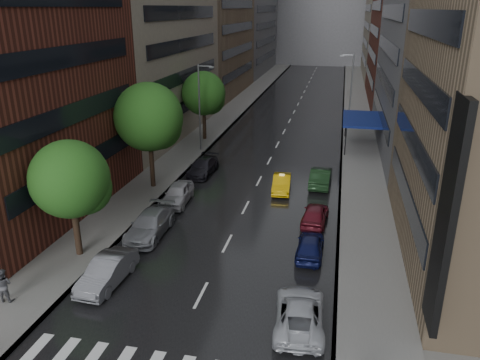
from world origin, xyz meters
name	(u,v)px	position (x,y,z in m)	size (l,w,h in m)	color
ground	(176,344)	(0.00, 0.00, 0.00)	(220.00, 220.00, 0.00)	gray
road	(293,115)	(0.00, 50.00, 0.01)	(14.00, 140.00, 0.01)	black
sidewalk_left	(232,111)	(-9.00, 50.00, 0.07)	(4.00, 140.00, 0.15)	gray
sidewalk_right	(357,117)	(9.00, 50.00, 0.07)	(4.00, 140.00, 0.15)	gray
buildings_right	(409,3)	(15.00, 56.70, 15.03)	(8.05, 109.10, 36.00)	#937A5B
building_far	(322,1)	(0.00, 118.00, 16.00)	(40.00, 14.00, 32.00)	slate
tree_near	(70,179)	(-8.60, 6.51, 5.07)	(4.66, 4.66, 7.42)	#382619
tree_mid	(149,117)	(-8.60, 18.54, 6.14)	(5.63, 5.63, 8.97)	#382619
tree_far	(204,93)	(-8.60, 34.31, 5.40)	(4.95, 4.95, 7.90)	#382619
taxi	(282,183)	(2.27, 20.04, 0.68)	(1.44, 4.13, 1.36)	#DFAB0B
parked_cars_left	(167,206)	(-5.40, 13.35, 0.76)	(2.26, 23.61, 1.56)	slate
parked_cars_right	(312,231)	(5.40, 11.46, 0.73)	(2.69, 24.56, 1.59)	#B4B7BF
ped_black_umbrella	(2,280)	(-9.75, 1.19, 1.38)	(0.98, 0.98, 2.09)	#55555A
street_lamp_left	(200,106)	(-7.72, 30.00, 4.89)	(1.74, 0.22, 9.00)	gray
street_lamp_right	(350,88)	(7.72, 45.00, 4.89)	(1.74, 0.22, 9.00)	gray
awning	(362,119)	(8.98, 35.00, 3.13)	(4.00, 8.00, 3.12)	navy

